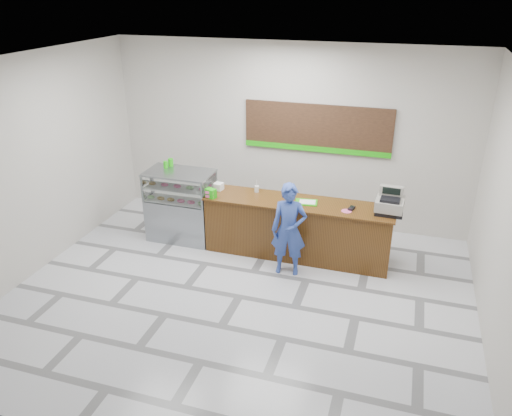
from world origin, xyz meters
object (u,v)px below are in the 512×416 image
(cash_register, at_px, (390,204))
(serving_tray, at_px, (306,202))
(customer, at_px, (289,230))
(sales_counter, at_px, (297,229))
(display_case, at_px, (181,205))

(cash_register, relative_size, serving_tray, 1.18)
(customer, bearing_deg, sales_counter, 81.38)
(display_case, xyz_separation_m, serving_tray, (2.36, -0.00, 0.36))
(display_case, height_order, serving_tray, display_case)
(serving_tray, xyz_separation_m, customer, (-0.15, -0.60, -0.25))
(cash_register, distance_m, serving_tray, 1.37)
(cash_register, height_order, customer, customer)
(display_case, xyz_separation_m, cash_register, (3.72, 0.03, 0.51))
(serving_tray, bearing_deg, cash_register, -6.87)
(sales_counter, distance_m, cash_register, 1.64)
(serving_tray, bearing_deg, display_case, 172.01)
(sales_counter, relative_size, serving_tray, 8.02)
(customer, bearing_deg, cash_register, 15.10)
(sales_counter, bearing_deg, cash_register, 0.99)
(sales_counter, height_order, display_case, display_case)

